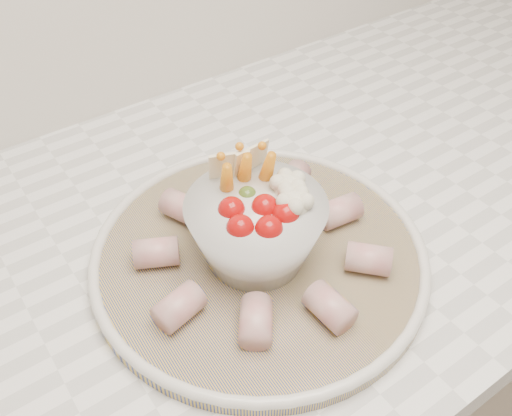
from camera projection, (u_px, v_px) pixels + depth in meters
serving_platter at (259, 255)px, 0.62m from camera, size 0.38×0.38×0.02m
veggie_bowl at (257, 227)px, 0.58m from camera, size 0.14×0.14×0.11m
cured_meat_rolls at (259, 242)px, 0.60m from camera, size 0.26×0.27×0.03m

